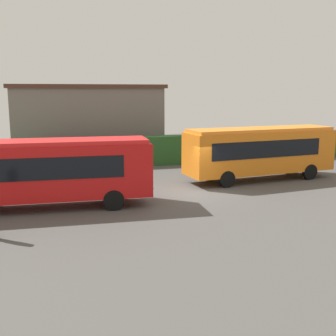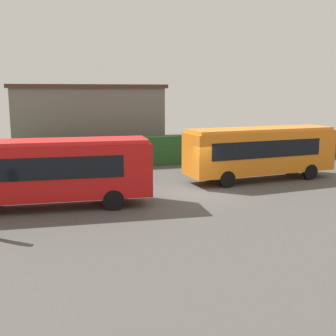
{
  "view_description": "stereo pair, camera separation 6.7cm",
  "coord_description": "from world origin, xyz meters",
  "px_view_note": "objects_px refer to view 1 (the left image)",
  "views": [
    {
      "loc": [
        -8.0,
        -21.4,
        5.62
      ],
      "look_at": [
        -1.52,
        0.77,
        1.38
      ],
      "focal_mm": 44.89,
      "sensor_mm": 36.0,
      "label": 1
    },
    {
      "loc": [
        -7.93,
        -21.42,
        5.62
      ],
      "look_at": [
        -1.52,
        0.77,
        1.38
      ],
      "focal_mm": 44.89,
      "sensor_mm": 36.0,
      "label": 2
    }
  ],
  "objects_px": {
    "bus_red": "(46,170)",
    "bus_orange": "(260,150)",
    "person_center": "(12,179)",
    "person_right": "(206,158)",
    "person_far": "(224,158)"
  },
  "relations": [
    {
      "from": "bus_red",
      "to": "bus_orange",
      "type": "bearing_deg",
      "value": 16.84
    },
    {
      "from": "person_center",
      "to": "person_right",
      "type": "height_order",
      "value": "person_right"
    },
    {
      "from": "person_right",
      "to": "person_far",
      "type": "relative_size",
      "value": 0.89
    },
    {
      "from": "bus_orange",
      "to": "person_right",
      "type": "distance_m",
      "value": 4.5
    },
    {
      "from": "bus_red",
      "to": "person_far",
      "type": "xyz_separation_m",
      "value": [
        11.87,
        5.92,
        -0.88
      ]
    },
    {
      "from": "bus_red",
      "to": "person_center",
      "type": "distance_m",
      "value": 3.98
    },
    {
      "from": "person_center",
      "to": "person_right",
      "type": "xyz_separation_m",
      "value": [
        12.73,
        3.51,
        0.02
      ]
    },
    {
      "from": "bus_red",
      "to": "person_far",
      "type": "height_order",
      "value": "bus_red"
    },
    {
      "from": "bus_red",
      "to": "person_right",
      "type": "xyz_separation_m",
      "value": [
        10.91,
        6.9,
        -1.01
      ]
    },
    {
      "from": "bus_red",
      "to": "bus_orange",
      "type": "height_order",
      "value": "bus_orange"
    },
    {
      "from": "person_right",
      "to": "bus_red",
      "type": "bearing_deg",
      "value": -167.52
    },
    {
      "from": "bus_orange",
      "to": "bus_red",
      "type": "bearing_deg",
      "value": -172.38
    },
    {
      "from": "person_center",
      "to": "person_right",
      "type": "bearing_deg",
      "value": 125.52
    },
    {
      "from": "person_center",
      "to": "person_far",
      "type": "bearing_deg",
      "value": 120.59
    },
    {
      "from": "person_right",
      "to": "bus_orange",
      "type": "bearing_deg",
      "value": -79.29
    }
  ]
}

